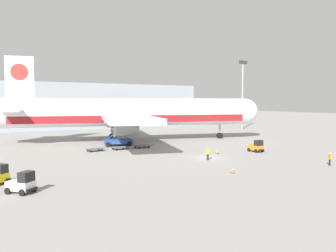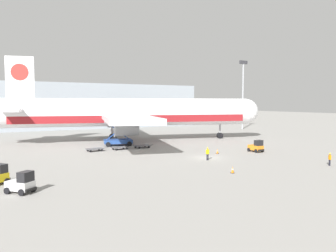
{
  "view_description": "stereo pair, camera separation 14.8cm",
  "coord_description": "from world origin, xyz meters",
  "px_view_note": "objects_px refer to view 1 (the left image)",
  "views": [
    {
      "loc": [
        -28.16,
        -38.8,
        8.15
      ],
      "look_at": [
        -0.36,
        11.26,
        4.0
      ],
      "focal_mm": 35.0,
      "sensor_mm": 36.0,
      "label": 1
    },
    {
      "loc": [
        -28.03,
        -38.88,
        8.15
      ],
      "look_at": [
        -0.36,
        11.26,
        4.0
      ],
      "focal_mm": 35.0,
      "sensor_mm": 36.0,
      "label": 2
    }
  ],
  "objects_px": {
    "baggage_dolly_third": "(142,146)",
    "traffic_cone_near": "(217,151)",
    "airplane_main": "(129,113)",
    "baggage_tug_foreground": "(22,184)",
    "baggage_dolly_lead": "(95,149)",
    "baggage_tug_mid": "(256,147)",
    "ground_crew_far": "(330,158)",
    "traffic_cone_far": "(233,170)",
    "ground_crew_near": "(208,153)",
    "light_mast": "(243,89)",
    "baggage_dolly_second": "(120,147)",
    "scissor_lift_loader": "(118,135)"
  },
  "relations": [
    {
      "from": "baggage_tug_mid",
      "to": "ground_crew_far",
      "type": "distance_m",
      "value": 13.34
    },
    {
      "from": "light_mast",
      "to": "traffic_cone_far",
      "type": "distance_m",
      "value": 65.35
    },
    {
      "from": "baggage_dolly_third",
      "to": "traffic_cone_near",
      "type": "distance_m",
      "value": 14.04
    },
    {
      "from": "baggage_tug_foreground",
      "to": "baggage_dolly_lead",
      "type": "height_order",
      "value": "baggage_tug_foreground"
    },
    {
      "from": "light_mast",
      "to": "baggage_dolly_lead",
      "type": "xyz_separation_m",
      "value": [
        -52.63,
        -23.04,
        -11.75
      ]
    },
    {
      "from": "baggage_dolly_lead",
      "to": "baggage_dolly_third",
      "type": "relative_size",
      "value": 1.0
    },
    {
      "from": "baggage_dolly_second",
      "to": "baggage_tug_mid",
      "type": "bearing_deg",
      "value": -41.25
    },
    {
      "from": "baggage_tug_foreground",
      "to": "traffic_cone_far",
      "type": "height_order",
      "value": "baggage_tug_foreground"
    },
    {
      "from": "ground_crew_far",
      "to": "traffic_cone_far",
      "type": "distance_m",
      "value": 14.03
    },
    {
      "from": "scissor_lift_loader",
      "to": "baggage_dolly_second",
      "type": "height_order",
      "value": "scissor_lift_loader"
    },
    {
      "from": "scissor_lift_loader",
      "to": "traffic_cone_near",
      "type": "bearing_deg",
      "value": -43.58
    },
    {
      "from": "scissor_lift_loader",
      "to": "baggage_dolly_third",
      "type": "bearing_deg",
      "value": -48.37
    },
    {
      "from": "baggage_dolly_lead",
      "to": "ground_crew_far",
      "type": "xyz_separation_m",
      "value": [
        22.83,
        -26.89,
        0.59
      ]
    },
    {
      "from": "baggage_dolly_second",
      "to": "traffic_cone_far",
      "type": "height_order",
      "value": "traffic_cone_far"
    },
    {
      "from": "traffic_cone_near",
      "to": "baggage_dolly_second",
      "type": "bearing_deg",
      "value": 135.95
    },
    {
      "from": "light_mast",
      "to": "ground_crew_near",
      "type": "distance_m",
      "value": 57.74
    },
    {
      "from": "baggage_dolly_second",
      "to": "traffic_cone_far",
      "type": "bearing_deg",
      "value": -84.67
    },
    {
      "from": "airplane_main",
      "to": "baggage_dolly_second",
      "type": "xyz_separation_m",
      "value": [
        -6.25,
        -11.08,
        -5.45
      ]
    },
    {
      "from": "traffic_cone_near",
      "to": "airplane_main",
      "type": "bearing_deg",
      "value": 104.27
    },
    {
      "from": "baggage_dolly_lead",
      "to": "ground_crew_near",
      "type": "relative_size",
      "value": 2.07
    },
    {
      "from": "baggage_tug_mid",
      "to": "ground_crew_far",
      "type": "relative_size",
      "value": 1.48
    },
    {
      "from": "baggage_dolly_second",
      "to": "ground_crew_near",
      "type": "xyz_separation_m",
      "value": [
        7.15,
        -15.72,
        0.69
      ]
    },
    {
      "from": "ground_crew_near",
      "to": "baggage_dolly_third",
      "type": "bearing_deg",
      "value": -81.95
    },
    {
      "from": "baggage_tug_foreground",
      "to": "ground_crew_near",
      "type": "distance_m",
      "value": 25.15
    },
    {
      "from": "baggage_dolly_second",
      "to": "baggage_dolly_third",
      "type": "height_order",
      "value": "same"
    },
    {
      "from": "baggage_tug_mid",
      "to": "baggage_dolly_third",
      "type": "xyz_separation_m",
      "value": [
        -14.48,
        13.38,
        -0.49
      ]
    },
    {
      "from": "baggage_dolly_second",
      "to": "baggage_dolly_third",
      "type": "distance_m",
      "value": 4.24
    },
    {
      "from": "baggage_tug_foreground",
      "to": "ground_crew_near",
      "type": "bearing_deg",
      "value": 61.56
    },
    {
      "from": "scissor_lift_loader",
      "to": "baggage_tug_foreground",
      "type": "relative_size",
      "value": 2.09
    },
    {
      "from": "light_mast",
      "to": "baggage_tug_mid",
      "type": "distance_m",
      "value": 48.37
    },
    {
      "from": "baggage_tug_foreground",
      "to": "baggage_tug_mid",
      "type": "xyz_separation_m",
      "value": [
        36.07,
        8.03,
        0.0
      ]
    },
    {
      "from": "scissor_lift_loader",
      "to": "traffic_cone_near",
      "type": "height_order",
      "value": "scissor_lift_loader"
    },
    {
      "from": "airplane_main",
      "to": "scissor_lift_loader",
      "type": "height_order",
      "value": "airplane_main"
    },
    {
      "from": "ground_crew_far",
      "to": "baggage_dolly_lead",
      "type": "bearing_deg",
      "value": -107.39
    },
    {
      "from": "baggage_dolly_lead",
      "to": "baggage_dolly_second",
      "type": "bearing_deg",
      "value": -8.79
    },
    {
      "from": "baggage_dolly_third",
      "to": "traffic_cone_near",
      "type": "relative_size",
      "value": 4.86
    },
    {
      "from": "airplane_main",
      "to": "baggage_dolly_third",
      "type": "height_order",
      "value": "airplane_main"
    },
    {
      "from": "traffic_cone_far",
      "to": "baggage_dolly_second",
      "type": "bearing_deg",
      "value": 101.12
    },
    {
      "from": "baggage_tug_mid",
      "to": "ground_crew_near",
      "type": "relative_size",
      "value": 1.37
    },
    {
      "from": "baggage_dolly_lead",
      "to": "ground_crew_near",
      "type": "distance_m",
      "value": 19.68
    },
    {
      "from": "baggage_dolly_lead",
      "to": "baggage_dolly_third",
      "type": "height_order",
      "value": "same"
    },
    {
      "from": "baggage_tug_foreground",
      "to": "baggage_tug_mid",
      "type": "height_order",
      "value": "same"
    },
    {
      "from": "light_mast",
      "to": "scissor_lift_loader",
      "type": "bearing_deg",
      "value": -158.93
    },
    {
      "from": "airplane_main",
      "to": "baggage_dolly_third",
      "type": "bearing_deg",
      "value": -85.62
    },
    {
      "from": "ground_crew_far",
      "to": "baggage_tug_mid",
      "type": "bearing_deg",
      "value": -148.71
    },
    {
      "from": "scissor_lift_loader",
      "to": "baggage_dolly_third",
      "type": "relative_size",
      "value": 1.54
    },
    {
      "from": "traffic_cone_near",
      "to": "light_mast",
      "type": "bearing_deg",
      "value": 43.91
    },
    {
      "from": "ground_crew_near",
      "to": "traffic_cone_near",
      "type": "height_order",
      "value": "ground_crew_near"
    },
    {
      "from": "light_mast",
      "to": "ground_crew_far",
      "type": "height_order",
      "value": "light_mast"
    },
    {
      "from": "ground_crew_near",
      "to": "traffic_cone_far",
      "type": "relative_size",
      "value": 2.32
    }
  ]
}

